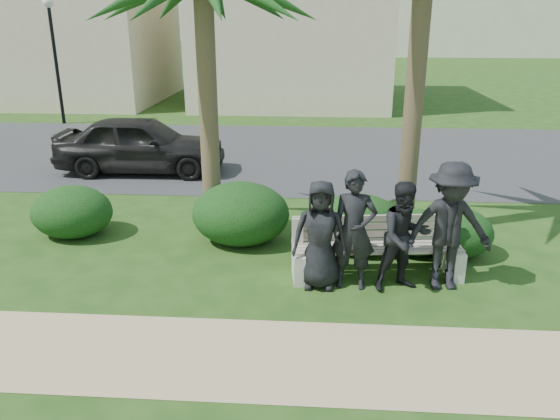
# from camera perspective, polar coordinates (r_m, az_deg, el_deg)

# --- Properties ---
(ground) EXTENTS (160.00, 160.00, 0.00)m
(ground) POSITION_cam_1_polar(r_m,az_deg,el_deg) (8.00, 2.32, -7.91)
(ground) COLOR #1F4012
(ground) RESTS_ON ground
(footpath) EXTENTS (30.00, 1.60, 0.01)m
(footpath) POSITION_cam_1_polar(r_m,az_deg,el_deg) (6.46, 1.81, -15.32)
(footpath) COLOR tan
(footpath) RESTS_ON ground
(asphalt_street) EXTENTS (160.00, 8.00, 0.01)m
(asphalt_street) POSITION_cam_1_polar(r_m,az_deg,el_deg) (15.54, 3.23, 5.87)
(asphalt_street) COLOR #2D2D30
(asphalt_street) RESTS_ON ground
(stucco_bldg_left) EXTENTS (10.40, 8.40, 7.30)m
(stucco_bldg_left) POSITION_cam_1_polar(r_m,az_deg,el_deg) (27.88, -23.14, 18.13)
(stucco_bldg_left) COLOR beige
(stucco_bldg_left) RESTS_ON ground
(stucco_bldg_right) EXTENTS (8.40, 8.40, 7.30)m
(stucco_bldg_right) POSITION_cam_1_polar(r_m,az_deg,el_deg) (25.11, 1.36, 19.60)
(stucco_bldg_right) COLOR beige
(stucco_bldg_right) RESTS_ON ground
(street_lamp) EXTENTS (0.36, 0.36, 4.29)m
(street_lamp) POSITION_cam_1_polar(r_m,az_deg,el_deg) (21.19, -22.64, 16.20)
(street_lamp) COLOR black
(street_lamp) RESTS_ON ground
(park_bench) EXTENTS (2.55, 0.85, 0.87)m
(park_bench) POSITION_cam_1_polar(r_m,az_deg,el_deg) (8.24, 10.08, -4.32)
(park_bench) COLOR #AFA293
(park_bench) RESTS_ON ground
(man_a) EXTENTS (0.79, 0.53, 1.58)m
(man_a) POSITION_cam_1_polar(r_m,az_deg,el_deg) (7.69, 4.20, -2.61)
(man_a) COLOR black
(man_a) RESTS_ON ground
(man_b) EXTENTS (0.66, 0.46, 1.73)m
(man_b) POSITION_cam_1_polar(r_m,az_deg,el_deg) (7.70, 7.73, -2.13)
(man_b) COLOR black
(man_b) RESTS_ON ground
(man_c) EXTENTS (0.93, 0.82, 1.59)m
(man_c) POSITION_cam_1_polar(r_m,az_deg,el_deg) (7.78, 12.87, -2.78)
(man_c) COLOR black
(man_c) RESTS_ON ground
(man_d) EXTENTS (1.25, 0.78, 1.86)m
(man_d) POSITION_cam_1_polar(r_m,az_deg,el_deg) (7.93, 17.26, -1.70)
(man_d) COLOR black
(man_d) RESTS_ON ground
(hedge_a) EXTENTS (1.42, 1.18, 0.93)m
(hedge_a) POSITION_cam_1_polar(r_m,az_deg,el_deg) (10.27, -20.95, -0.03)
(hedge_a) COLOR black
(hedge_a) RESTS_ON ground
(hedge_b) EXTENTS (1.67, 1.38, 1.09)m
(hedge_b) POSITION_cam_1_polar(r_m,az_deg,el_deg) (9.32, -4.13, -0.19)
(hedge_b) COLOR black
(hedge_b) RESTS_ON ground
(hedge_c) EXTENTS (1.00, 0.83, 0.65)m
(hedge_c) POSITION_cam_1_polar(r_m,az_deg,el_deg) (9.45, -3.69, -1.30)
(hedge_c) COLOR black
(hedge_c) RESTS_ON ground
(hedge_d) EXTENTS (1.49, 1.23, 0.97)m
(hedge_d) POSITION_cam_1_polar(r_m,az_deg,el_deg) (9.12, 8.10, -1.17)
(hedge_d) COLOR black
(hedge_d) RESTS_ON ground
(hedge_e) EXTENTS (1.15, 0.95, 0.75)m
(hedge_e) POSITION_cam_1_polar(r_m,az_deg,el_deg) (9.20, 14.14, -2.14)
(hedge_e) COLOR black
(hedge_e) RESTS_ON ground
(hedge_f) EXTENTS (1.27, 1.05, 0.83)m
(hedge_f) POSITION_cam_1_polar(r_m,az_deg,el_deg) (9.25, 17.68, -2.13)
(hedge_f) COLOR black
(hedge_f) RESTS_ON ground
(car_a) EXTENTS (4.15, 1.74, 1.40)m
(car_a) POSITION_cam_1_polar(r_m,az_deg,el_deg) (13.97, -14.33, 6.67)
(car_a) COLOR black
(car_a) RESTS_ON ground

